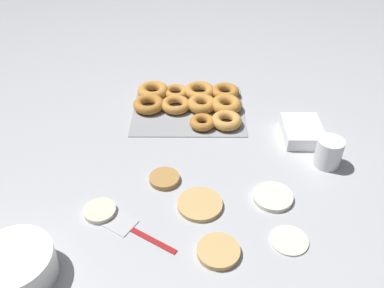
# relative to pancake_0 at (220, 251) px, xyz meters

# --- Properties ---
(ground_plane) EXTENTS (3.00, 3.00, 0.00)m
(ground_plane) POSITION_rel_pancake_0_xyz_m (0.06, -0.24, -0.01)
(ground_plane) COLOR #B2B5BA
(pancake_0) EXTENTS (0.10, 0.10, 0.01)m
(pancake_0) POSITION_rel_pancake_0_xyz_m (0.00, 0.00, 0.00)
(pancake_0) COLOR tan
(pancake_0) RESTS_ON ground_plane
(pancake_1) EXTENTS (0.12, 0.12, 0.01)m
(pancake_1) POSITION_rel_pancake_0_xyz_m (0.04, -0.15, -0.00)
(pancake_1) COLOR tan
(pancake_1) RESTS_ON ground_plane
(pancake_2) EXTENTS (0.09, 0.09, 0.01)m
(pancake_2) POSITION_rel_pancake_0_xyz_m (-0.17, -0.04, -0.00)
(pancake_2) COLOR silver
(pancake_2) RESTS_ON ground_plane
(pancake_3) EXTENTS (0.08, 0.08, 0.02)m
(pancake_3) POSITION_rel_pancake_0_xyz_m (0.14, -0.24, 0.00)
(pancake_3) COLOR #B27F42
(pancake_3) RESTS_ON ground_plane
(pancake_4) EXTENTS (0.08, 0.08, 0.01)m
(pancake_4) POSITION_rel_pancake_0_xyz_m (0.29, -0.12, -0.00)
(pancake_4) COLOR beige
(pancake_4) RESTS_ON ground_plane
(pancake_5) EXTENTS (0.11, 0.11, 0.01)m
(pancake_5) POSITION_rel_pancake_0_xyz_m (-0.15, -0.17, -0.00)
(pancake_5) COLOR silver
(pancake_5) RESTS_ON ground_plane
(donut_tray) EXTENTS (0.38, 0.31, 0.04)m
(donut_tray) POSITION_rel_pancake_0_xyz_m (0.06, -0.61, 0.01)
(donut_tray) COLOR #93969B
(donut_tray) RESTS_ON ground_plane
(batter_bowl) EXTENTS (0.17, 0.17, 0.07)m
(batter_bowl) POSITION_rel_pancake_0_xyz_m (0.44, 0.06, 0.03)
(batter_bowl) COLOR white
(batter_bowl) RESTS_ON ground_plane
(container_stack) EXTENTS (0.12, 0.15, 0.04)m
(container_stack) POSITION_rel_pancake_0_xyz_m (-0.28, -0.44, 0.01)
(container_stack) COLOR white
(container_stack) RESTS_ON ground_plane
(paper_cup) EXTENTS (0.08, 0.08, 0.09)m
(paper_cup) POSITION_rel_pancake_0_xyz_m (-0.33, -0.32, 0.04)
(paper_cup) COLOR white
(paper_cup) RESTS_ON ground_plane
(spatula) EXTENTS (0.22, 0.16, 0.01)m
(spatula) POSITION_rel_pancake_0_xyz_m (0.23, -0.08, -0.00)
(spatula) COLOR maroon
(spatula) RESTS_ON ground_plane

